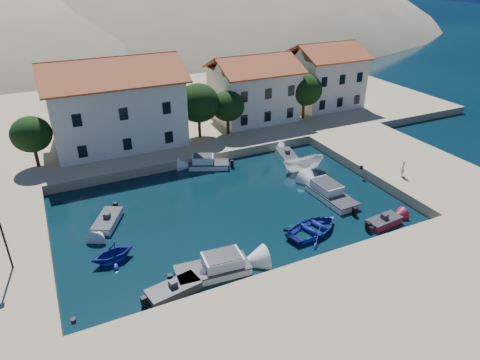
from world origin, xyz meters
name	(u,v)px	position (x,y,z in m)	size (l,w,h in m)	color
ground	(289,275)	(0.00, 0.00, 0.00)	(400.00, 400.00, 0.00)	black
quay_south	(342,329)	(0.00, -6.00, 0.50)	(52.00, 12.00, 1.00)	tan
quay_east	(403,163)	(20.50, 10.00, 0.50)	(11.00, 20.00, 1.00)	tan
quay_north	(163,112)	(2.00, 38.00, 0.50)	(80.00, 36.00, 1.00)	tan
hills	(150,100)	(20.64, 123.62, -23.40)	(254.00, 176.00, 99.00)	gray
building_left	(115,101)	(-6.00, 28.00, 5.94)	(14.70, 9.45, 9.70)	white
building_mid	(253,87)	(12.00, 29.00, 5.22)	(10.50, 8.40, 8.30)	white
building_right	(325,74)	(24.00, 30.00, 5.47)	(9.45, 8.40, 8.80)	white
trees	(211,104)	(4.51, 25.46, 4.84)	(37.30, 5.30, 6.45)	#382314
bollards	(294,225)	(2.80, 3.87, 1.15)	(29.36, 9.56, 0.30)	black
motorboat_grey_sw	(174,290)	(-7.93, 1.77, 0.30)	(3.86, 2.23, 1.25)	#35343A
cabin_cruiser_south	(213,268)	(-4.77, 2.52, 0.48)	(5.46, 2.70, 1.60)	white
rowboat_south	(313,232)	(4.66, 3.78, 0.00)	(3.65, 5.11, 1.06)	navy
motorboat_red_se	(384,222)	(10.69, 2.18, 0.30)	(3.27, 1.72, 1.25)	maroon
cabin_cruiser_east	(331,195)	(9.30, 7.66, 0.48)	(2.43, 5.64, 1.60)	white
boat_east	(303,171)	(10.23, 13.89, 0.00)	(1.70, 4.53, 1.75)	white
motorboat_white_ne	(287,156)	(10.39, 17.40, 0.29)	(2.48, 3.96, 1.25)	white
rowboat_west	(114,261)	(-10.91, 7.10, 0.00)	(2.75, 3.18, 1.68)	navy
motorboat_white_west	(108,221)	(-10.36, 12.39, 0.29)	(3.23, 4.06, 1.25)	white
cabin_cruiser_north	(209,164)	(1.51, 19.00, 0.48)	(4.65, 3.36, 1.60)	white
pedestrian	(403,169)	(17.17, 7.01, 1.83)	(0.60, 0.40, 1.65)	silver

